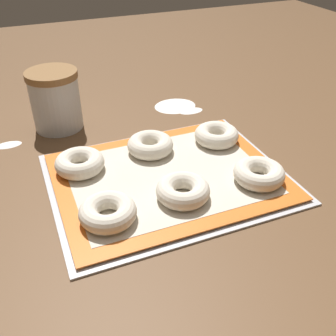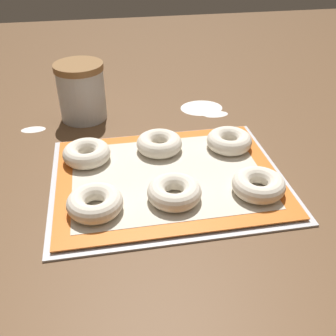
# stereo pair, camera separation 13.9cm
# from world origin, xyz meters

# --- Properties ---
(ground_plane) EXTENTS (2.80, 2.80, 0.00)m
(ground_plane) POSITION_xyz_m (0.00, 0.00, 0.00)
(ground_plane) COLOR brown
(baking_tray) EXTENTS (0.47, 0.38, 0.01)m
(baking_tray) POSITION_xyz_m (0.02, 0.01, 0.00)
(baking_tray) COLOR silver
(baking_tray) RESTS_ON ground_plane
(baking_mat) EXTENTS (0.45, 0.35, 0.00)m
(baking_mat) POSITION_xyz_m (0.02, 0.01, 0.01)
(baking_mat) COLOR orange
(baking_mat) RESTS_ON baking_tray
(bagel_front_left) EXTENTS (0.10, 0.10, 0.03)m
(bagel_front_left) POSITION_xyz_m (-0.13, -0.08, 0.03)
(bagel_front_left) COLOR silver
(bagel_front_left) RESTS_ON baking_mat
(bagel_front_center) EXTENTS (0.10, 0.10, 0.03)m
(bagel_front_center) POSITION_xyz_m (0.01, -0.07, 0.03)
(bagel_front_center) COLOR silver
(bagel_front_center) RESTS_ON baking_mat
(bagel_front_right) EXTENTS (0.10, 0.10, 0.03)m
(bagel_front_right) POSITION_xyz_m (0.18, -0.08, 0.03)
(bagel_front_right) COLOR silver
(bagel_front_right) RESTS_ON baking_mat
(bagel_back_left) EXTENTS (0.10, 0.10, 0.03)m
(bagel_back_left) POSITION_xyz_m (-0.15, 0.09, 0.03)
(bagel_back_left) COLOR silver
(bagel_back_left) RESTS_ON baking_mat
(bagel_back_center) EXTENTS (0.10, 0.10, 0.03)m
(bagel_back_center) POSITION_xyz_m (0.01, 0.11, 0.03)
(bagel_back_center) COLOR silver
(bagel_back_center) RESTS_ON baking_mat
(bagel_back_right) EXTENTS (0.10, 0.10, 0.03)m
(bagel_back_right) POSITION_xyz_m (0.17, 0.09, 0.03)
(bagel_back_right) COLOR silver
(bagel_back_right) RESTS_ON baking_mat
(flour_canister) EXTENTS (0.12, 0.12, 0.15)m
(flour_canister) POSITION_xyz_m (-0.15, 0.32, 0.07)
(flour_canister) COLOR silver
(flour_canister) RESTS_ON ground_plane
(flour_patch_near) EXTENTS (0.07, 0.04, 0.00)m
(flour_patch_near) POSITION_xyz_m (0.20, 0.28, 0.00)
(flour_patch_near) COLOR white
(flour_patch_near) RESTS_ON ground_plane
(flour_patch_far) EXTENTS (0.06, 0.03, 0.00)m
(flour_patch_far) POSITION_xyz_m (-0.28, 0.28, 0.00)
(flour_patch_far) COLOR white
(flour_patch_far) RESTS_ON ground_plane
(flour_patch_side) EXTENTS (0.12, 0.10, 0.00)m
(flour_patch_side) POSITION_xyz_m (0.17, 0.33, 0.00)
(flour_patch_side) COLOR white
(flour_patch_side) RESTS_ON ground_plane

